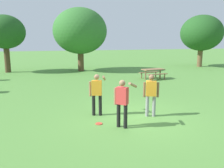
# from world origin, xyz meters

# --- Properties ---
(ground_plane) EXTENTS (120.00, 120.00, 0.00)m
(ground_plane) POSITION_xyz_m (0.00, 0.00, 0.00)
(ground_plane) COLOR #568E3D
(person_thrower) EXTENTS (0.77, 0.62, 1.64)m
(person_thrower) POSITION_xyz_m (-1.29, 0.71, 0.96)
(person_thrower) COLOR black
(person_thrower) RESTS_ON ground
(person_catcher) EXTENTS (0.58, 0.34, 1.64)m
(person_catcher) POSITION_xyz_m (0.66, -0.05, 0.94)
(person_catcher) COLOR gray
(person_catcher) RESTS_ON ground
(person_bystander) EXTENTS (0.84, 0.47, 1.64)m
(person_bystander) POSITION_xyz_m (-0.79, -0.81, 0.96)
(person_bystander) COLOR black
(person_bystander) RESTS_ON ground
(frisbee) EXTENTS (0.25, 0.25, 0.03)m
(frisbee) POSITION_xyz_m (-1.47, -0.27, 0.01)
(frisbee) COLOR #E04733
(frisbee) RESTS_ON ground
(picnic_table_near) EXTENTS (1.85, 1.61, 0.77)m
(picnic_table_near) POSITION_xyz_m (4.91, 7.91, 0.56)
(picnic_table_near) COLOR olive
(picnic_table_near) RESTS_ON ground
(tree_tall_left) EXTENTS (3.55, 3.55, 5.18)m
(tree_tall_left) POSITION_xyz_m (-6.13, 15.34, 3.63)
(tree_tall_left) COLOR #4C3823
(tree_tall_left) RESTS_ON ground
(tree_broad_center) EXTENTS (5.04, 5.04, 5.93)m
(tree_broad_center) POSITION_xyz_m (0.48, 14.27, 3.76)
(tree_broad_center) COLOR brown
(tree_broad_center) RESTS_ON ground
(tree_far_right) EXTENTS (4.56, 4.56, 5.65)m
(tree_far_right) POSITION_xyz_m (13.85, 13.92, 3.69)
(tree_far_right) COLOR brown
(tree_far_right) RESTS_ON ground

